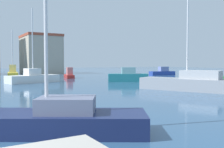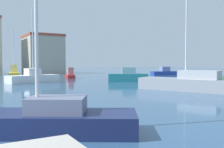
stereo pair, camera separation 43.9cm
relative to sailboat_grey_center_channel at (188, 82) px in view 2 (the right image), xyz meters
The scene contains 9 objects.
water 11.14m from the sailboat_grey_center_channel, 101.39° to the left, with size 160.00×160.00×0.00m, color #2D5175.
sailboat_grey_center_channel is the anchor object (origin of this frame).
motorboat_blue_distant_north 26.47m from the sailboat_grey_center_channel, 52.99° to the left, with size 4.96×2.28×1.56m.
motorboat_teal_inner_mooring 10.84m from the sailboat_grey_center_channel, 83.82° to the left, with size 4.89×3.48×1.75m.
sailboat_navy_distant_east 15.43m from the sailboat_grey_center_channel, 154.03° to the right, with size 6.58×4.97×8.47m.
sailboat_yellow_far_right 26.45m from the sailboat_grey_center_channel, 111.74° to the left, with size 2.16×5.37×7.10m.
motorboat_red_behind_lamppost 21.36m from the sailboat_grey_center_channel, 96.33° to the left, with size 1.97×4.21×1.61m.
sailboat_white_mid_harbor 17.72m from the sailboat_grey_center_channel, 121.10° to the left, with size 6.25×3.48×8.57m.
yacht_club 39.12m from the sailboat_grey_center_channel, 92.67° to the left, with size 7.03×9.38×8.05m.
Camera 2 is at (1.22, -6.13, 2.35)m, focal length 41.13 mm.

